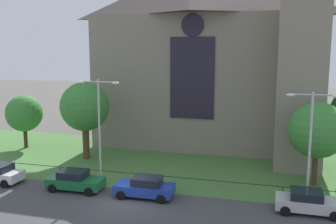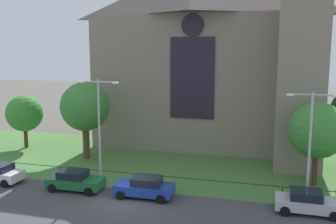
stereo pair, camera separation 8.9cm
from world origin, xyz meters
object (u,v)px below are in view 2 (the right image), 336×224
tree_left_far (24,113)px  streetlamp_far (310,134)px  streetlamp_near (99,119)px  parked_car_green (75,180)px  church_building (209,51)px  parked_car_silver (308,202)px  parked_car_blue (145,187)px  tree_left_near (85,107)px  tree_right_near (317,130)px

tree_left_far → streetlamp_far: streetlamp_far is taller
streetlamp_near → parked_car_green: streetlamp_near is taller
church_building → parked_car_silver: size_ratio=6.18×
streetlamp_near → parked_car_green: bearing=-130.1°
streetlamp_near → parked_car_blue: size_ratio=1.96×
tree_left_near → parked_car_blue: size_ratio=1.76×
church_building → streetlamp_far: size_ratio=3.34×
church_building → tree_left_near: 15.02m
tree_left_near → parked_car_green: 9.60m
tree_right_near → tree_left_far: (-28.92, 4.20, -0.66)m
tree_left_near → streetlamp_far: streetlamp_far is taller
streetlamp_far → parked_car_blue: 11.99m
tree_left_near → parked_car_silver: (19.76, -7.70, -4.33)m
parked_car_blue → streetlamp_near: bearing=-21.5°
streetlamp_near → tree_right_near: bearing=14.8°
church_building → parked_car_blue: size_ratio=6.14×
tree_right_near → tree_left_far: tree_right_near is taller
church_building → tree_right_near: size_ratio=3.95×
tree_left_near → parked_car_blue: tree_left_near is taller
church_building → parked_car_blue: bearing=-95.3°
tree_left_far → parked_car_silver: bearing=-19.3°
tree_right_near → parked_car_silver: bearing=-99.0°
streetlamp_near → parked_car_silver: bearing=-5.0°
tree_right_near → parked_car_blue: bearing=-154.0°
streetlamp_far → parked_car_silver: size_ratio=1.85×
tree_left_near → streetlamp_far: 20.78m
parked_car_silver → parked_car_blue: bearing=-178.6°
church_building → parked_car_silver: 21.90m
parked_car_green → parked_car_blue: bearing=-0.8°
tree_left_far → parked_car_green: (11.41, -10.07, -2.99)m
parked_car_blue → parked_car_silver: size_ratio=1.01×
church_building → streetlamp_near: church_building is taller
streetlamp_near → parked_car_silver: (15.26, -1.34, -4.52)m
tree_left_near → streetlamp_far: (19.79, -6.36, -0.08)m
tree_left_far → parked_car_silver: (28.03, -9.80, -2.99)m
tree_left_far → tree_left_near: size_ratio=0.76×
parked_car_silver → tree_left_far: bearing=160.9°
tree_right_near → streetlamp_near: size_ratio=0.79×
tree_left_far → streetlamp_near: streetlamp_near is taller
church_building → parked_car_silver: bearing=-61.4°
tree_right_near → streetlamp_near: streetlamp_near is taller
church_building → tree_right_near: church_building is taller
tree_right_near → parked_car_blue: 13.80m
tree_left_far → parked_car_silver: size_ratio=1.35×
tree_left_far → tree_left_near: (8.27, -2.10, 1.34)m
parked_car_green → tree_right_near: bearing=17.3°
parked_car_blue → parked_car_silver: 11.08m
church_building → parked_car_silver: (9.45, -17.31, -9.53)m
streetlamp_far → parked_car_silver: bearing=-91.1°
tree_left_far → streetlamp_far: (28.05, -8.46, 1.26)m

